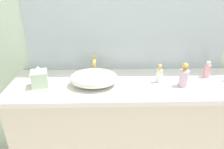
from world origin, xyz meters
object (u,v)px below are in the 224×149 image
lotion_bottle (184,77)px  spray_can (207,70)px  sink_basin (94,78)px  soap_dispenser (159,75)px  tissue_box (39,78)px

lotion_bottle → spray_can: lotion_bottle is taller
sink_basin → spray_can: bearing=7.3°
soap_dispenser → tissue_box: 0.88m
soap_dispenser → lotion_bottle: lotion_bottle is taller
lotion_bottle → tissue_box: lotion_bottle is taller
tissue_box → sink_basin: bearing=0.9°
lotion_bottle → spray_can: (0.24, 0.14, -0.02)m
spray_can → tissue_box: 1.28m
soap_dispenser → spray_can: bearing=10.7°
spray_can → soap_dispenser: bearing=-169.3°
sink_basin → spray_can: spray_can is taller
soap_dispenser → tissue_box: (-0.88, -0.04, 0.01)m
sink_basin → lotion_bottle: 0.65m
tissue_box → lotion_bottle: bearing=-1.4°
sink_basin → lotion_bottle: bearing=-2.8°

